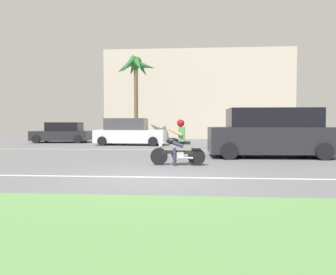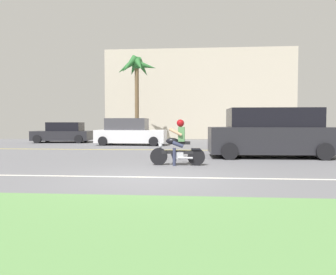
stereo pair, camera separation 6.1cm
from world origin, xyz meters
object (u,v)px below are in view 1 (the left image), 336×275
(motorcyclist, at_px, (178,146))
(parked_car_1, at_px, (129,133))
(suv_nearby, at_px, (271,133))
(palm_tree_0, at_px, (136,71))
(parked_car_0, at_px, (62,133))

(motorcyclist, bearing_deg, parked_car_1, 110.44)
(suv_nearby, bearing_deg, palm_tree_0, 125.03)
(motorcyclist, height_order, suv_nearby, suv_nearby)
(motorcyclist, relative_size, palm_tree_0, 0.28)
(parked_car_0, bearing_deg, motorcyclist, -52.80)
(palm_tree_0, bearing_deg, suv_nearby, -54.97)
(motorcyclist, bearing_deg, parked_car_0, 127.20)
(parked_car_1, bearing_deg, palm_tree_0, 94.06)
(suv_nearby, height_order, parked_car_1, suv_nearby)
(parked_car_1, relative_size, palm_tree_0, 0.69)
(motorcyclist, distance_m, palm_tree_0, 14.34)
(motorcyclist, relative_size, parked_car_0, 0.44)
(motorcyclist, xyz_separation_m, parked_car_1, (-3.42, 9.17, 0.14))
(motorcyclist, distance_m, parked_car_1, 9.78)
(palm_tree_0, bearing_deg, parked_car_0, -160.34)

